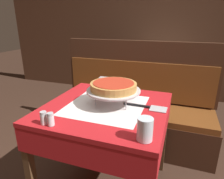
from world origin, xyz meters
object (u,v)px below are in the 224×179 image
object	(u,v)px
napkin_holder	(105,82)
booth_bench	(133,115)
condiment_caddy	(168,59)
pizza_pan_stand	(113,91)
deep_dish_pizza	(113,86)
pizza_server	(147,107)
dining_table_rear	(160,68)
salt_shaker	(44,118)
pepper_shaker	(51,119)
water_glass_near	(145,129)
dining_table_front	(106,120)

from	to	relation	value
napkin_holder	booth_bench	bearing A→B (deg)	66.17
condiment_caddy	booth_bench	bearing A→B (deg)	-104.01
booth_bench	pizza_pan_stand	world-z (taller)	booth_bench
deep_dish_pizza	napkin_holder	bearing A→B (deg)	120.34
deep_dish_pizza	pizza_server	world-z (taller)	deep_dish_pizza
booth_bench	condiment_caddy	distance (m)	1.16
booth_bench	dining_table_rear	bearing A→B (deg)	82.58
pizza_server	salt_shaker	bearing A→B (deg)	-140.51
booth_bench	condiment_caddy	xyz separation A→B (m)	(0.26, 1.03, 0.46)
deep_dish_pizza	pepper_shaker	distance (m)	0.48
pepper_shaker	condiment_caddy	world-z (taller)	condiment_caddy
pepper_shaker	condiment_caddy	size ratio (longest dim) A/B	0.50
dining_table_rear	pizza_pan_stand	distance (m)	1.82
booth_bench	water_glass_near	world-z (taller)	booth_bench
dining_table_rear	salt_shaker	distance (m)	2.25
pizza_server	condiment_caddy	world-z (taller)	condiment_caddy
water_glass_near	pepper_shaker	distance (m)	0.53
dining_table_rear	pizza_server	bearing A→B (deg)	-86.04
napkin_holder	condiment_caddy	size ratio (longest dim) A/B	0.64
booth_bench	salt_shaker	world-z (taller)	booth_bench
pepper_shaker	napkin_holder	distance (m)	0.75
napkin_holder	condiment_caddy	world-z (taller)	condiment_caddy
dining_table_front	booth_bench	distance (m)	0.84
booth_bench	deep_dish_pizza	world-z (taller)	booth_bench
pizza_pan_stand	dining_table_rear	bearing A→B (deg)	86.39
pizza_pan_stand	pepper_shaker	xyz separation A→B (m)	(-0.23, -0.41, -0.06)
booth_bench	napkin_holder	distance (m)	0.64
salt_shaker	napkin_holder	bearing A→B (deg)	83.74
dining_table_front	salt_shaker	world-z (taller)	salt_shaker
dining_table_rear	condiment_caddy	xyz separation A→B (m)	(0.12, -0.03, 0.14)
deep_dish_pizza	pizza_server	xyz separation A→B (m)	(0.24, 0.02, -0.13)
booth_bench	water_glass_near	distance (m)	1.25
booth_bench	pizza_pan_stand	size ratio (longest dim) A/B	4.50
dining_table_front	dining_table_rear	distance (m)	1.85
pizza_server	water_glass_near	bearing A→B (deg)	-81.65
pizza_server	napkin_holder	distance (m)	0.54
booth_bench	pepper_shaker	xyz separation A→B (m)	(-0.21, -1.14, 0.47)
condiment_caddy	pepper_shaker	bearing A→B (deg)	-102.12
dining_table_rear	water_glass_near	world-z (taller)	water_glass_near
condiment_caddy	water_glass_near	bearing A→B (deg)	-88.36
napkin_holder	pizza_server	bearing A→B (deg)	-36.17
water_glass_near	condiment_caddy	world-z (taller)	condiment_caddy
salt_shaker	pizza_pan_stand	bearing A→B (deg)	55.17
water_glass_near	pizza_server	bearing A→B (deg)	98.35
pizza_server	deep_dish_pizza	bearing A→B (deg)	-174.62
water_glass_near	pizza_pan_stand	bearing A→B (deg)	128.52
water_glass_near	pepper_shaker	xyz separation A→B (m)	(-0.53, -0.04, -0.02)
dining_table_rear	condiment_caddy	world-z (taller)	condiment_caddy
dining_table_front	booth_bench	size ratio (longest dim) A/B	0.50
deep_dish_pizza	water_glass_near	size ratio (longest dim) A/B	2.72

